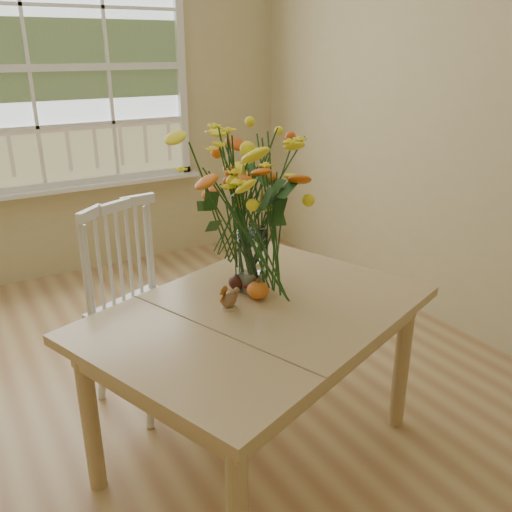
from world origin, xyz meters
TOP-DOWN VIEW (x-y plane):
  - floor at (0.00, 0.00)m, footprint 4.00×4.50m
  - wall_back at (0.00, 2.25)m, footprint 4.00×0.02m
  - wall_right at (2.00, 0.00)m, footprint 0.02×4.50m
  - window at (0.00, 2.21)m, footprint 2.42×0.12m
  - dining_table at (0.32, -0.30)m, footprint 1.56×1.33m
  - windsor_chair at (0.05, 0.42)m, footprint 0.59×0.58m
  - flower_vase at (0.39, -0.13)m, footprint 0.57×0.57m
  - pumpkin at (0.36, -0.22)m, footprint 0.09×0.09m
  - turkey_figurine at (0.22, -0.24)m, footprint 0.09×0.09m
  - dark_gourd at (0.33, -0.10)m, footprint 0.13×0.08m

SIDE VIEW (x-z plane):
  - floor at x=0.00m, z-range -0.01..0.00m
  - windsor_chair at x=0.05m, z-range 0.06..1.04m
  - dining_table at x=0.32m, z-range 0.26..0.97m
  - dark_gourd at x=0.33m, z-range 0.71..0.78m
  - pumpkin at x=0.36m, z-range 0.71..0.78m
  - turkey_figurine at x=0.22m, z-range 0.70..0.80m
  - flower_vase at x=0.39m, z-range 0.78..1.46m
  - wall_back at x=0.00m, z-range 0.00..2.70m
  - wall_right at x=2.00m, z-range 0.00..2.70m
  - window at x=0.00m, z-range 0.66..2.40m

